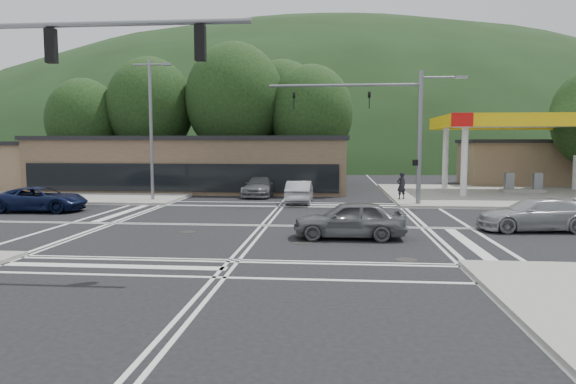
# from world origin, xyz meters

# --- Properties ---
(ground) EXTENTS (120.00, 120.00, 0.00)m
(ground) POSITION_xyz_m (0.00, 0.00, 0.00)
(ground) COLOR black
(ground) RESTS_ON ground
(sidewalk_ne) EXTENTS (16.00, 16.00, 0.15)m
(sidewalk_ne) POSITION_xyz_m (15.00, 15.00, 0.07)
(sidewalk_ne) COLOR gray
(sidewalk_ne) RESTS_ON ground
(sidewalk_nw) EXTENTS (16.00, 16.00, 0.15)m
(sidewalk_nw) POSITION_xyz_m (-15.00, 15.00, 0.07)
(sidewalk_nw) COLOR gray
(sidewalk_nw) RESTS_ON ground
(gas_station_canopy) EXTENTS (12.32, 8.34, 5.75)m
(gas_station_canopy) POSITION_xyz_m (16.99, 15.99, 5.04)
(gas_station_canopy) COLOR silver
(gas_station_canopy) RESTS_ON ground
(convenience_store) EXTENTS (10.00, 6.00, 3.80)m
(convenience_store) POSITION_xyz_m (20.00, 25.00, 1.90)
(convenience_store) COLOR #846B4F
(convenience_store) RESTS_ON ground
(commercial_row) EXTENTS (24.00, 8.00, 4.00)m
(commercial_row) POSITION_xyz_m (-8.00, 17.00, 2.00)
(commercial_row) COLOR brown
(commercial_row) RESTS_ON ground
(commercial_nw) EXTENTS (8.00, 7.00, 3.60)m
(commercial_nw) POSITION_xyz_m (-24.00, 17.00, 1.80)
(commercial_nw) COLOR #846B4F
(commercial_nw) RESTS_ON ground
(hill_north) EXTENTS (252.00, 126.00, 140.00)m
(hill_north) POSITION_xyz_m (0.00, 90.00, 0.00)
(hill_north) COLOR black
(hill_north) RESTS_ON ground
(tree_n_a) EXTENTS (8.00, 8.00, 11.75)m
(tree_n_a) POSITION_xyz_m (-14.00, 24.00, 7.14)
(tree_n_a) COLOR #382619
(tree_n_a) RESTS_ON ground
(tree_n_b) EXTENTS (9.00, 9.00, 12.98)m
(tree_n_b) POSITION_xyz_m (-6.00, 24.00, 7.79)
(tree_n_b) COLOR #382619
(tree_n_b) RESTS_ON ground
(tree_n_c) EXTENTS (7.60, 7.60, 10.87)m
(tree_n_c) POSITION_xyz_m (1.00, 24.00, 6.49)
(tree_n_c) COLOR #382619
(tree_n_c) RESTS_ON ground
(tree_n_d) EXTENTS (6.80, 6.80, 9.76)m
(tree_n_d) POSITION_xyz_m (-20.00, 23.00, 5.84)
(tree_n_d) COLOR #382619
(tree_n_d) RESTS_ON ground
(tree_n_e) EXTENTS (8.40, 8.40, 11.98)m
(tree_n_e) POSITION_xyz_m (-2.00, 28.00, 7.14)
(tree_n_e) COLOR #382619
(tree_n_e) RESTS_ON ground
(streetlight_nw) EXTENTS (2.50, 0.25, 9.00)m
(streetlight_nw) POSITION_xyz_m (-8.44, 9.00, 5.05)
(streetlight_nw) COLOR slate
(streetlight_nw) RESTS_ON ground
(signal_mast_ne) EXTENTS (11.65, 0.30, 8.00)m
(signal_mast_ne) POSITION_xyz_m (6.95, 8.20, 5.07)
(signal_mast_ne) COLOR slate
(signal_mast_ne) RESTS_ON ground
(signal_mast_sw) EXTENTS (9.14, 0.28, 8.00)m
(signal_mast_sw) POSITION_xyz_m (-6.39, -8.20, 5.12)
(signal_mast_sw) COLOR slate
(signal_mast_sw) RESTS_ON ground
(car_blue_west) EXTENTS (5.04, 2.53, 1.37)m
(car_blue_west) POSITION_xyz_m (-12.92, 3.72, 0.68)
(car_blue_west) COLOR #0C1435
(car_blue_west) RESTS_ON ground
(car_grey_center) EXTENTS (4.41, 1.81, 1.50)m
(car_grey_center) POSITION_xyz_m (3.77, -2.82, 0.75)
(car_grey_center) COLOR slate
(car_grey_center) RESTS_ON ground
(car_silver_east) EXTENTS (4.96, 2.38, 1.39)m
(car_silver_east) POSITION_xyz_m (11.74, -0.30, 0.70)
(car_silver_east) COLOR #9D9FA3
(car_silver_east) RESTS_ON ground
(car_queue_a) EXTENTS (1.53, 4.31, 1.42)m
(car_queue_a) POSITION_xyz_m (1.00, 9.00, 0.71)
(car_queue_a) COLOR #9D9FA4
(car_queue_a) RESTS_ON ground
(car_queue_b) EXTENTS (2.01, 4.40, 1.46)m
(car_queue_b) POSITION_xyz_m (2.63, 19.57, 0.73)
(car_queue_b) COLOR #B4B3B0
(car_queue_b) RESTS_ON ground
(car_northbound) EXTENTS (2.38, 5.07, 1.43)m
(car_northbound) POSITION_xyz_m (-2.03, 13.01, 0.72)
(car_northbound) COLOR slate
(car_northbound) RESTS_ON ground
(pedestrian) EXTENTS (0.76, 0.66, 1.75)m
(pedestrian) POSITION_xyz_m (7.50, 10.63, 1.02)
(pedestrian) COLOR black
(pedestrian) RESTS_ON sidewalk_ne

